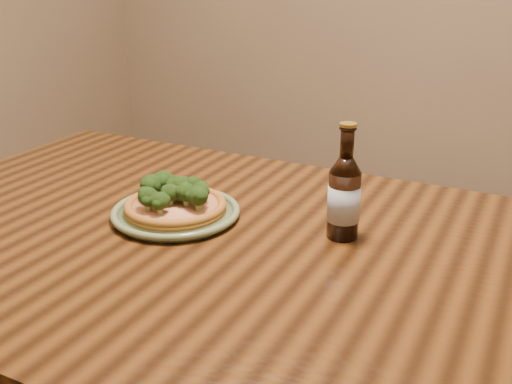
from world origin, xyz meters
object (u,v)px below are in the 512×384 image
at_px(table, 262,293).
at_px(plate, 176,212).
at_px(beer_bottle, 344,196).
at_px(pizza, 174,201).

relative_size(table, plate, 6.38).
xyz_separation_m(table, beer_bottle, (0.11, 0.11, 0.17)).
xyz_separation_m(plate, beer_bottle, (0.32, 0.07, 0.07)).
xyz_separation_m(plate, pizza, (-0.00, 0.00, 0.02)).
relative_size(table, beer_bottle, 7.54).
bearing_deg(pizza, beer_bottle, 11.43).
distance_m(table, beer_bottle, 0.23).
height_order(table, beer_bottle, beer_bottle).
xyz_separation_m(table, pizza, (-0.21, 0.04, 0.13)).
bearing_deg(beer_bottle, plate, -168.04).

